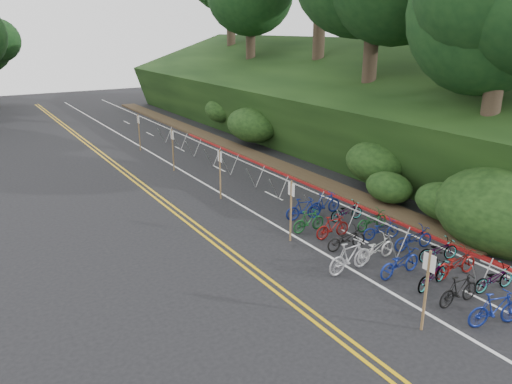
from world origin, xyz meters
TOP-DOWN VIEW (x-y plane):
  - ground at (0.00, 0.00)m, footprint 120.00×120.00m
  - road_markings at (0.63, 10.10)m, footprint 7.47×80.00m
  - red_curb at (5.70, 12.00)m, footprint 0.25×28.00m
  - embankment at (12.96, 19.04)m, footprint 14.30×48.14m
  - bike_racks_rest at (3.00, 13.00)m, footprint 1.14×23.00m
  - signpost_near at (0.19, -2.01)m, footprint 0.08×0.40m
  - signposts_rest at (0.60, 14.00)m, footprint 0.08×18.40m
  - bike_front at (0.81, 1.74)m, footprint 0.62×1.92m
  - bike_valet at (3.01, 1.77)m, footprint 3.04×11.32m

SIDE VIEW (x-z plane):
  - ground at x=0.00m, z-range 0.00..0.00m
  - road_markings at x=0.63m, z-range 0.00..0.01m
  - red_curb at x=5.70m, z-range 0.00..0.10m
  - bike_valet at x=3.01m, z-range -0.06..1.00m
  - bike_front at x=0.81m, z-range 0.00..1.14m
  - bike_racks_rest at x=3.00m, z-range 0.27..1.44m
  - signpost_near at x=0.19m, z-range 0.18..2.62m
  - signposts_rest at x=0.60m, z-range 0.18..2.68m
  - embankment at x=12.96m, z-range -1.99..7.12m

